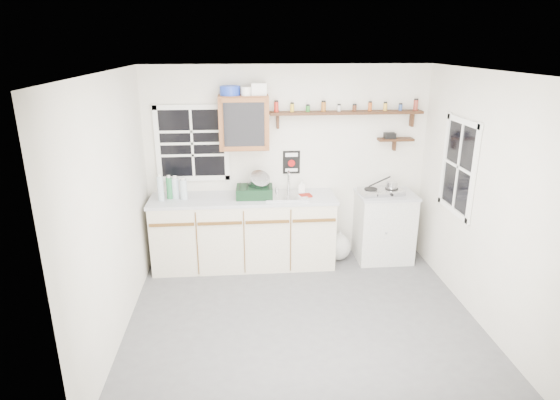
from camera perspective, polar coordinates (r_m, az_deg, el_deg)
The scene contains 18 objects.
room at distance 4.53m, azimuth 2.94°, elevation -0.62°, with size 3.64×3.24×2.54m.
main_cabinet at distance 5.99m, azimuth -4.42°, elevation -3.81°, with size 2.31×0.63×0.92m.
right_cabinet at distance 6.29m, azimuth 12.55°, elevation -3.15°, with size 0.73×0.57×0.91m.
sink at distance 5.86m, azimuth 0.72°, elevation 0.62°, with size 0.52×0.44×0.29m.
upper_cabinet at distance 5.76m, azimuth -4.42°, elevation 9.40°, with size 0.60×0.32×0.65m.
upper_cabinet_clutter at distance 5.71m, azimuth -4.73°, elevation 13.21°, with size 0.55×0.24×0.14m.
spice_shelf at distance 5.96m, azimuth 8.10°, elevation 10.57°, with size 1.91×0.18×0.35m.
secondary_shelf at distance 6.19m, azimuth 13.70°, elevation 7.26°, with size 0.45×0.16×0.24m.
warning_sign at distance 6.04m, azimuth 1.41°, elevation 4.62°, with size 0.22×0.02×0.30m.
window_back at distance 5.98m, azimuth -10.66°, elevation 6.80°, with size 0.93×0.03×0.98m.
window_right at distance 5.50m, azimuth 20.97°, elevation 3.79°, with size 0.03×0.78×1.08m.
water_bottles at distance 5.85m, azimuth -12.93°, elevation 1.40°, with size 0.35×0.17×0.33m.
dish_rack at distance 5.80m, azimuth -2.96°, elevation 1.40°, with size 0.46×0.35×0.34m.
soap_bottle at distance 5.95m, azimuth 2.66°, elevation 1.71°, with size 0.08×0.08×0.18m, color silver.
rag at distance 5.85m, azimuth 3.10°, elevation 0.55°, with size 0.15×0.13×0.02m, color maroon.
hotplate at distance 6.09m, azimuth 12.22°, elevation 1.04°, with size 0.57×0.34×0.08m.
saucepan at distance 6.11m, azimuth 13.41°, elevation 1.77°, with size 0.35×0.15×0.15m.
trash_bag at distance 6.26m, azimuth 7.08°, elevation -5.64°, with size 0.38×0.35×0.44m.
Camera 1 is at (-0.59, -4.24, 2.74)m, focal length 30.00 mm.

